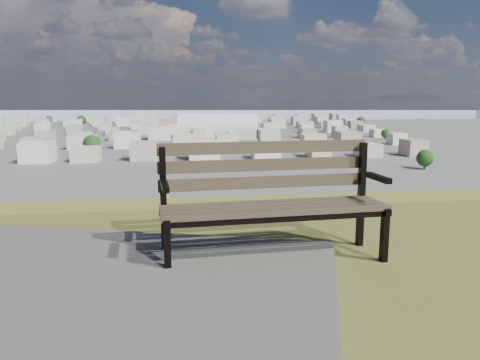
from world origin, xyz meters
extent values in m
cube|color=#453827|center=(-0.40, 1.99, 25.43)|extent=(1.76, 0.21, 0.03)
cube|color=#453827|center=(-0.41, 2.10, 25.43)|extent=(1.76, 0.21, 0.03)
cube|color=#453827|center=(-0.42, 2.22, 25.43)|extent=(1.76, 0.21, 0.03)
cube|color=#453827|center=(-0.43, 2.34, 25.43)|extent=(1.76, 0.21, 0.03)
cube|color=#453827|center=(-0.43, 2.42, 25.59)|extent=(1.76, 0.16, 0.10)
cube|color=#453827|center=(-0.44, 2.44, 25.73)|extent=(1.76, 0.16, 0.10)
cube|color=#453827|center=(-0.44, 2.47, 25.87)|extent=(1.76, 0.16, 0.10)
cube|color=black|center=(-1.24, 1.91, 25.22)|extent=(0.05, 0.06, 0.43)
cube|color=black|center=(-1.27, 2.33, 25.45)|extent=(0.05, 0.06, 0.90)
cube|color=black|center=(-1.25, 2.10, 25.40)|extent=(0.08, 0.49, 0.05)
cube|color=black|center=(-1.25, 2.05, 25.65)|extent=(0.07, 0.35, 0.04)
cube|color=black|center=(0.44, 2.03, 25.22)|extent=(0.05, 0.06, 0.43)
cube|color=black|center=(0.41, 2.45, 25.45)|extent=(0.05, 0.06, 0.90)
cube|color=black|center=(0.42, 2.23, 25.40)|extent=(0.08, 0.49, 0.05)
cube|color=black|center=(0.43, 2.18, 25.65)|extent=(0.07, 0.35, 0.04)
cube|color=black|center=(-0.40, 1.98, 25.39)|extent=(1.76, 0.17, 0.04)
cube|color=black|center=(-0.43, 2.35, 25.39)|extent=(1.76, 0.17, 0.04)
cube|color=silver|center=(26.25, 307.83, 2.85)|extent=(54.84, 32.92, 5.69)
cylinder|color=silver|center=(26.25, 307.83, 5.69)|extent=(54.84, 32.92, 21.63)
cube|color=silver|center=(-60.00, 200.00, 3.50)|extent=(11.00, 11.00, 7.00)
cube|color=#A5978E|center=(-36.00, 200.00, 3.50)|extent=(11.00, 11.00, 7.00)
cube|color=#C4B39B|center=(-12.00, 200.00, 3.50)|extent=(11.00, 11.00, 7.00)
cube|color=#ACACB0|center=(12.00, 200.00, 3.50)|extent=(11.00, 11.00, 7.00)
cube|color=beige|center=(36.00, 200.00, 3.50)|extent=(11.00, 11.00, 7.00)
cube|color=gray|center=(60.00, 200.00, 3.50)|extent=(11.00, 11.00, 7.00)
cube|color=beige|center=(84.00, 200.00, 3.50)|extent=(11.00, 11.00, 7.00)
cube|color=beige|center=(108.00, 200.00, 3.50)|extent=(11.00, 11.00, 7.00)
cube|color=#C4B39B|center=(-72.00, 250.00, 3.50)|extent=(11.00, 11.00, 7.00)
cube|color=#ACACB0|center=(-48.00, 250.00, 3.50)|extent=(11.00, 11.00, 7.00)
cube|color=beige|center=(-24.00, 250.00, 3.50)|extent=(11.00, 11.00, 7.00)
cube|color=gray|center=(0.00, 250.00, 3.50)|extent=(11.00, 11.00, 7.00)
cube|color=beige|center=(24.00, 250.00, 3.50)|extent=(11.00, 11.00, 7.00)
cube|color=beige|center=(48.00, 250.00, 3.50)|extent=(11.00, 11.00, 7.00)
cube|color=silver|center=(72.00, 250.00, 3.50)|extent=(11.00, 11.00, 7.00)
cube|color=#A5978E|center=(96.00, 250.00, 3.50)|extent=(11.00, 11.00, 7.00)
cube|color=#C4B39B|center=(120.00, 250.00, 3.50)|extent=(11.00, 11.00, 7.00)
cube|color=beige|center=(-108.00, 300.00, 3.50)|extent=(11.00, 11.00, 7.00)
cube|color=gray|center=(-84.00, 300.00, 3.50)|extent=(11.00, 11.00, 7.00)
cube|color=beige|center=(-60.00, 300.00, 3.50)|extent=(11.00, 11.00, 7.00)
cube|color=beige|center=(-36.00, 300.00, 3.50)|extent=(11.00, 11.00, 7.00)
cube|color=silver|center=(-12.00, 300.00, 3.50)|extent=(11.00, 11.00, 7.00)
cube|color=#A5978E|center=(12.00, 300.00, 3.50)|extent=(11.00, 11.00, 7.00)
cube|color=#C4B39B|center=(36.00, 300.00, 3.50)|extent=(11.00, 11.00, 7.00)
cube|color=#ACACB0|center=(60.00, 300.00, 3.50)|extent=(11.00, 11.00, 7.00)
cube|color=beige|center=(84.00, 300.00, 3.50)|extent=(11.00, 11.00, 7.00)
cube|color=gray|center=(108.00, 300.00, 3.50)|extent=(11.00, 11.00, 7.00)
cube|color=beige|center=(132.00, 300.00, 3.50)|extent=(11.00, 11.00, 7.00)
cube|color=silver|center=(-120.00, 350.00, 3.50)|extent=(11.00, 11.00, 7.00)
cube|color=#A5978E|center=(-96.00, 350.00, 3.50)|extent=(11.00, 11.00, 7.00)
cube|color=#C4B39B|center=(-72.00, 350.00, 3.50)|extent=(11.00, 11.00, 7.00)
cube|color=#ACACB0|center=(-48.00, 350.00, 3.50)|extent=(11.00, 11.00, 7.00)
cube|color=beige|center=(-24.00, 350.00, 3.50)|extent=(11.00, 11.00, 7.00)
cube|color=gray|center=(0.00, 350.00, 3.50)|extent=(11.00, 11.00, 7.00)
cube|color=beige|center=(24.00, 350.00, 3.50)|extent=(11.00, 11.00, 7.00)
cube|color=beige|center=(48.00, 350.00, 3.50)|extent=(11.00, 11.00, 7.00)
cube|color=silver|center=(72.00, 350.00, 3.50)|extent=(11.00, 11.00, 7.00)
cube|color=#A5978E|center=(96.00, 350.00, 3.50)|extent=(11.00, 11.00, 7.00)
cube|color=#C4B39B|center=(120.00, 350.00, 3.50)|extent=(11.00, 11.00, 7.00)
cube|color=#ACACB0|center=(144.00, 350.00, 3.50)|extent=(11.00, 11.00, 7.00)
cube|color=gray|center=(-132.00, 400.00, 3.50)|extent=(11.00, 11.00, 7.00)
cube|color=beige|center=(-108.00, 400.00, 3.50)|extent=(11.00, 11.00, 7.00)
cube|color=beige|center=(-84.00, 400.00, 3.50)|extent=(11.00, 11.00, 7.00)
cube|color=silver|center=(-60.00, 400.00, 3.50)|extent=(11.00, 11.00, 7.00)
cube|color=#A5978E|center=(-36.00, 400.00, 3.50)|extent=(11.00, 11.00, 7.00)
cube|color=#C4B39B|center=(-12.00, 400.00, 3.50)|extent=(11.00, 11.00, 7.00)
cube|color=#ACACB0|center=(12.00, 400.00, 3.50)|extent=(11.00, 11.00, 7.00)
cube|color=beige|center=(36.00, 400.00, 3.50)|extent=(11.00, 11.00, 7.00)
cube|color=gray|center=(60.00, 400.00, 3.50)|extent=(11.00, 11.00, 7.00)
cube|color=beige|center=(84.00, 400.00, 3.50)|extent=(11.00, 11.00, 7.00)
cube|color=beige|center=(108.00, 400.00, 3.50)|extent=(11.00, 11.00, 7.00)
cube|color=silver|center=(132.00, 400.00, 3.50)|extent=(11.00, 11.00, 7.00)
cube|color=#A5978E|center=(156.00, 400.00, 3.50)|extent=(11.00, 11.00, 7.00)
cube|color=#ACACB0|center=(-144.00, 450.00, 3.50)|extent=(11.00, 11.00, 7.00)
cube|color=beige|center=(-120.00, 450.00, 3.50)|extent=(11.00, 11.00, 7.00)
cube|color=gray|center=(-96.00, 450.00, 3.50)|extent=(11.00, 11.00, 7.00)
cube|color=beige|center=(-72.00, 450.00, 3.50)|extent=(11.00, 11.00, 7.00)
cube|color=beige|center=(-48.00, 450.00, 3.50)|extent=(11.00, 11.00, 7.00)
cube|color=silver|center=(-24.00, 450.00, 3.50)|extent=(11.00, 11.00, 7.00)
cube|color=#A5978E|center=(0.00, 450.00, 3.50)|extent=(11.00, 11.00, 7.00)
cube|color=#C4B39B|center=(24.00, 450.00, 3.50)|extent=(11.00, 11.00, 7.00)
cube|color=#ACACB0|center=(48.00, 450.00, 3.50)|extent=(11.00, 11.00, 7.00)
cube|color=beige|center=(72.00, 450.00, 3.50)|extent=(11.00, 11.00, 7.00)
cube|color=gray|center=(96.00, 450.00, 3.50)|extent=(11.00, 11.00, 7.00)
cube|color=beige|center=(120.00, 450.00, 3.50)|extent=(11.00, 11.00, 7.00)
cube|color=beige|center=(144.00, 450.00, 3.50)|extent=(11.00, 11.00, 7.00)
cube|color=silver|center=(168.00, 450.00, 3.50)|extent=(11.00, 11.00, 7.00)
cube|color=#C4B39B|center=(-156.00, 500.00, 3.50)|extent=(11.00, 11.00, 7.00)
cube|color=#ACACB0|center=(-132.00, 500.00, 3.50)|extent=(11.00, 11.00, 7.00)
cube|color=beige|center=(-108.00, 500.00, 3.50)|extent=(11.00, 11.00, 7.00)
cube|color=gray|center=(-84.00, 500.00, 3.50)|extent=(11.00, 11.00, 7.00)
cube|color=beige|center=(-60.00, 500.00, 3.50)|extent=(11.00, 11.00, 7.00)
cube|color=beige|center=(-36.00, 500.00, 3.50)|extent=(11.00, 11.00, 7.00)
cube|color=silver|center=(-12.00, 500.00, 3.50)|extent=(11.00, 11.00, 7.00)
cube|color=#A5978E|center=(12.00, 500.00, 3.50)|extent=(11.00, 11.00, 7.00)
cube|color=#C4B39B|center=(36.00, 500.00, 3.50)|extent=(11.00, 11.00, 7.00)
cube|color=#ACACB0|center=(60.00, 500.00, 3.50)|extent=(11.00, 11.00, 7.00)
cube|color=beige|center=(84.00, 500.00, 3.50)|extent=(11.00, 11.00, 7.00)
cube|color=gray|center=(108.00, 500.00, 3.50)|extent=(11.00, 11.00, 7.00)
cube|color=beige|center=(132.00, 500.00, 3.50)|extent=(11.00, 11.00, 7.00)
cube|color=beige|center=(156.00, 500.00, 3.50)|extent=(11.00, 11.00, 7.00)
cube|color=silver|center=(180.00, 500.00, 3.50)|extent=(11.00, 11.00, 7.00)
cube|color=#A5978E|center=(-192.00, 550.00, 3.50)|extent=(11.00, 11.00, 7.00)
cube|color=#C4B39B|center=(-168.00, 550.00, 3.50)|extent=(11.00, 11.00, 7.00)
cube|color=#ACACB0|center=(-144.00, 550.00, 3.50)|extent=(11.00, 11.00, 7.00)
cube|color=beige|center=(-120.00, 550.00, 3.50)|extent=(11.00, 11.00, 7.00)
cube|color=gray|center=(-96.00, 550.00, 3.50)|extent=(11.00, 11.00, 7.00)
cube|color=beige|center=(-72.00, 550.00, 3.50)|extent=(11.00, 11.00, 7.00)
cube|color=beige|center=(-48.00, 550.00, 3.50)|extent=(11.00, 11.00, 7.00)
cube|color=silver|center=(-24.00, 550.00, 3.50)|extent=(11.00, 11.00, 7.00)
cube|color=#A5978E|center=(0.00, 550.00, 3.50)|extent=(11.00, 11.00, 7.00)
cube|color=#C4B39B|center=(24.00, 550.00, 3.50)|extent=(11.00, 11.00, 7.00)
cube|color=#ACACB0|center=(48.00, 550.00, 3.50)|extent=(11.00, 11.00, 7.00)
cube|color=beige|center=(72.00, 550.00, 3.50)|extent=(11.00, 11.00, 7.00)
cube|color=gray|center=(96.00, 550.00, 3.50)|extent=(11.00, 11.00, 7.00)
cube|color=beige|center=(120.00, 550.00, 3.50)|extent=(11.00, 11.00, 7.00)
cube|color=beige|center=(144.00, 550.00, 3.50)|extent=(11.00, 11.00, 7.00)
cube|color=silver|center=(168.00, 550.00, 3.50)|extent=(11.00, 11.00, 7.00)
cube|color=#A5978E|center=(192.00, 550.00, 3.50)|extent=(11.00, 11.00, 7.00)
cylinder|color=#35291A|center=(90.00, 160.00, 1.05)|extent=(0.80, 0.80, 2.10)
sphere|color=black|center=(90.00, 160.00, 4.20)|extent=(6.30, 6.30, 6.30)
cylinder|color=#35291A|center=(-40.00, 220.00, 1.35)|extent=(0.80, 0.80, 2.70)
sphere|color=black|center=(-40.00, 220.00, 5.40)|extent=(8.10, 8.10, 8.10)
cylinder|color=#35291A|center=(130.00, 280.00, 0.97)|extent=(0.80, 0.80, 1.95)
sphere|color=black|center=(130.00, 280.00, 3.90)|extent=(5.85, 5.85, 5.85)
cylinder|color=#35291A|center=(60.00, 400.00, 1.12)|extent=(0.80, 0.80, 2.25)
sphere|color=black|center=(60.00, 400.00, 4.50)|extent=(6.75, 6.75, 6.75)
cylinder|color=#35291A|center=(-90.00, 460.00, 1.43)|extent=(0.80, 0.80, 2.85)
sphere|color=black|center=(-90.00, 460.00, 5.70)|extent=(8.55, 8.55, 8.55)
cylinder|color=#35291A|center=(-130.00, 500.00, 1.20)|extent=(0.80, 0.80, 2.40)
sphere|color=black|center=(-130.00, 500.00, 4.80)|extent=(7.20, 7.20, 7.20)
cylinder|color=#35291A|center=(40.00, 300.00, 1.05)|extent=(0.80, 0.80, 2.10)
sphere|color=black|center=(40.00, 300.00, 4.20)|extent=(6.30, 6.30, 6.30)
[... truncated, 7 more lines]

